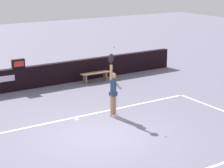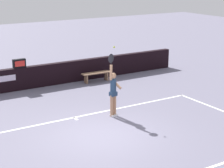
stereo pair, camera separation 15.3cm
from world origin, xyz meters
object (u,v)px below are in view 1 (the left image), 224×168
at_px(tennis_player, 113,91).
at_px(tennis_ball, 114,47).
at_px(speed_display, 18,64).
at_px(courtside_bench_far, 95,75).

relative_size(tennis_player, tennis_ball, 34.74).
height_order(tennis_player, tennis_ball, tennis_ball).
bearing_deg(tennis_ball, tennis_player, -155.57).
bearing_deg(speed_display, tennis_ball, -70.14).
bearing_deg(courtside_bench_far, speed_display, 170.31).
bearing_deg(tennis_ball, courtside_bench_far, 68.57).
xyz_separation_m(speed_display, tennis_ball, (1.89, -5.24, 1.42)).
distance_m(tennis_ball, courtside_bench_far, 5.47).
relative_size(speed_display, tennis_ball, 8.45).
bearing_deg(tennis_player, speed_display, 109.26).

